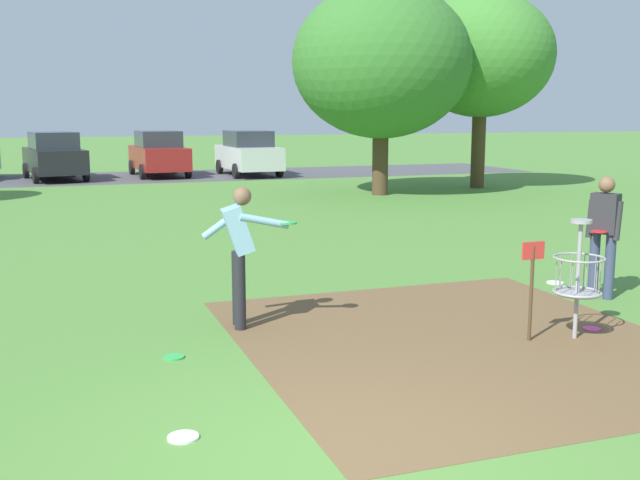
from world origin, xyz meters
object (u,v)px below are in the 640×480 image
disc_golf_basket (573,275)px  parked_car_rightmost (248,153)px  tree_near_left (382,62)px  parked_car_center_right (159,154)px  player_foreground_watching (604,230)px  frisbee_near_basket (174,357)px  player_throwing (240,247)px  frisbee_by_tee (555,283)px  frisbee_far_left (592,329)px  frisbee_mid_grass (183,437)px  tree_near_right (481,56)px  parked_car_center_left (54,156)px

disc_golf_basket → parked_car_rightmost: bearing=84.8°
tree_near_left → parked_car_center_right: 11.50m
player_foreground_watching → tree_near_left: bearing=79.1°
frisbee_near_basket → parked_car_rightmost: size_ratio=0.05×
player_throwing → frisbee_by_tee: player_throwing is taller
frisbee_by_tee → frisbee_far_left: bearing=-117.0°
player_foreground_watching → frisbee_mid_grass: 6.93m
frisbee_by_tee → tree_near_right: 15.62m
frisbee_near_basket → tree_near_right: 20.21m
disc_golf_basket → player_throwing: size_ratio=0.81×
frisbee_near_basket → tree_near_right: tree_near_right is taller
disc_golf_basket → parked_car_center_right: size_ratio=0.32×
tree_near_left → parked_car_center_right: bearing=120.7°
frisbee_far_left → frisbee_near_basket: bearing=172.9°
parked_car_center_left → parked_car_center_right: bearing=5.6°
player_foreground_watching → parked_car_rightmost: size_ratio=0.40×
frisbee_near_basket → frisbee_far_left: (4.91, -0.61, 0.00)m
player_throwing → parked_car_center_right: size_ratio=0.40×
frisbee_by_tee → parked_car_rightmost: (0.50, 21.05, 0.91)m
parked_car_center_left → parked_car_center_right: same height
frisbee_near_basket → tree_near_right: bearing=49.7°
disc_golf_basket → tree_near_right: tree_near_right is taller
tree_near_right → parked_car_center_right: size_ratio=1.53×
frisbee_far_left → parked_car_center_left: (-5.92, 23.80, 0.91)m
disc_golf_basket → frisbee_near_basket: (-4.43, 0.82, -0.74)m
frisbee_mid_grass → tree_near_left: 18.86m
frisbee_mid_grass → frisbee_far_left: (5.14, 1.43, 0.00)m
disc_golf_basket → tree_near_right: bearing=62.3°
parked_car_center_left → tree_near_left: bearing=-43.3°
parked_car_center_right → frisbee_near_basket: bearing=-97.3°
frisbee_near_basket → parked_car_center_right: (3.02, 23.58, 0.91)m
parked_car_center_left → parked_car_rightmost: bearing=-3.7°
frisbee_by_tee → parked_car_center_right: 22.17m
disc_golf_basket → parked_car_rightmost: 23.61m
frisbee_mid_grass → parked_car_rightmost: bearing=74.6°
parked_car_rightmost → player_foreground_watching: bearing=-91.3°
player_throwing → parked_car_rightmost: bearing=75.6°
player_throwing → parked_car_center_left: size_ratio=0.39×
player_foreground_watching → player_throwing: bearing=177.0°
frisbee_near_basket → parked_car_center_left: parked_car_center_left is taller
tree_near_right → parked_car_center_right: 13.44m
player_foreground_watching → parked_car_center_right: size_ratio=0.40×
tree_near_left → tree_near_right: size_ratio=0.99×
frisbee_near_basket → frisbee_by_tee: same height
disc_golf_basket → parked_car_center_left: size_ratio=0.31×
player_throwing → tree_near_right: 18.72m
tree_near_right → parked_car_rightmost: size_ratio=1.54×
frisbee_far_left → parked_car_center_left: parked_car_center_left is taller
frisbee_by_tee → frisbee_mid_grass: size_ratio=1.02×
frisbee_far_left → tree_near_right: bearing=63.3°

